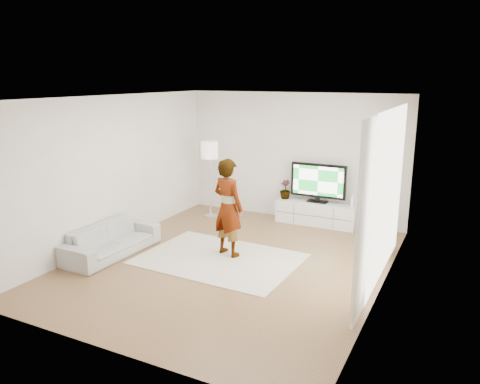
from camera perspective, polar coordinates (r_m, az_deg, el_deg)
The scene contains 17 objects.
floor at distance 8.16m, azimuth -1.10°, elevation -8.60°, with size 6.00×6.00×0.00m, color olive.
ceiling at distance 7.55m, azimuth -1.20°, elevation 11.44°, with size 6.00×6.00×0.00m, color white.
wall_left at distance 9.15m, azimuth -15.16°, elevation 2.55°, with size 0.02×6.00×2.80m, color white.
wall_right at distance 6.96m, azimuth 17.37°, elevation -1.08°, with size 0.02×6.00×2.80m, color white.
wall_back at distance 10.43m, azimuth 6.56°, elevation 4.29°, with size 5.00×0.02×2.80m, color white.
wall_front at distance 5.37m, azimuth -16.30°, elevation -5.40°, with size 5.00×0.02×2.80m, color white.
window at distance 7.24m, azimuth 17.65°, elevation -0.13°, with size 0.01×2.60×2.50m, color white.
curtain_near at distance 6.05m, azimuth 14.80°, elevation -3.63°, with size 0.04×0.70×2.60m, color white.
curtain_far at distance 8.53m, azimuth 18.50°, elevation 1.17°, with size 0.04×0.70×2.60m, color white.
media_console at distance 10.27m, azimuth 9.32°, elevation -2.57°, with size 1.74×0.49×0.49m.
television at distance 10.13m, azimuth 9.52°, elevation 1.27°, with size 1.21×0.24×0.84m.
game_console at distance 9.99m, azimuth 13.56°, elevation -1.09°, with size 0.08×0.18×0.24m.
potted_plant at distance 10.39m, azimuth 5.53°, elevation 0.33°, with size 0.23×0.23×0.42m, color #3F7238.
rug at distance 8.31m, azimuth -2.55°, elevation -8.14°, with size 2.70×1.94×0.01m, color beige.
player at distance 8.22m, azimuth -1.47°, elevation -1.89°, with size 0.64×0.42×1.75m, color #334772.
sofa at distance 8.74m, azimuth -15.35°, elevation -5.65°, with size 1.88×0.74×0.55m, color beige.
floor_lamp at distance 10.48m, azimuth -3.73°, elevation 4.71°, with size 0.38×0.38×1.72m.
Camera 1 is at (3.52, -6.67, 3.12)m, focal length 35.00 mm.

